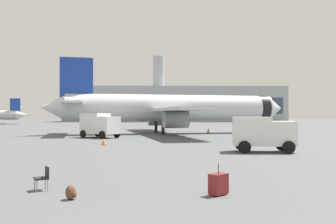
# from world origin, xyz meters

# --- Properties ---
(airplane_at_gate) EXTENTS (35.52, 32.28, 10.50)m
(airplane_at_gate) POSITION_xyz_m (1.46, 46.16, 3.66)
(airplane_at_gate) COLOR silver
(airplane_at_gate) RESTS_ON ground
(service_truck) EXTENTS (5.13, 4.71, 2.90)m
(service_truck) POSITION_xyz_m (-7.33, 37.25, 1.61)
(service_truck) COLOR white
(service_truck) RESTS_ON ground
(cargo_van) EXTENTS (4.57, 2.69, 2.60)m
(cargo_van) POSITION_xyz_m (7.57, 20.78, 1.45)
(cargo_van) COLOR white
(cargo_van) RESTS_ON ground
(safety_cone_near) EXTENTS (0.44, 0.44, 0.78)m
(safety_cone_near) POSITION_xyz_m (7.08, 48.26, 0.39)
(safety_cone_near) COLOR #F2590C
(safety_cone_near) RESTS_ON ground
(safety_cone_mid) EXTENTS (0.44, 0.44, 0.74)m
(safety_cone_mid) POSITION_xyz_m (-6.90, 39.16, 0.37)
(safety_cone_mid) COLOR #F2590C
(safety_cone_mid) RESTS_ON ground
(safety_cone_far) EXTENTS (0.44, 0.44, 0.65)m
(safety_cone_far) POSITION_xyz_m (-5.18, 26.95, 0.32)
(safety_cone_far) COLOR #F2590C
(safety_cone_far) RESTS_ON ground
(rolling_suitcase) EXTENTS (0.75, 0.72, 1.10)m
(rolling_suitcase) POSITION_xyz_m (2.07, 6.70, 0.39)
(rolling_suitcase) COLOR maroon
(rolling_suitcase) RESTS_ON ground
(traveller_backpack) EXTENTS (0.36, 0.40, 0.48)m
(traveller_backpack) POSITION_xyz_m (-2.86, 6.15, 0.23)
(traveller_backpack) COLOR brown
(traveller_backpack) RESTS_ON ground
(gate_chair) EXTENTS (0.65, 0.65, 0.86)m
(gate_chair) POSITION_xyz_m (-4.25, 7.63, 0.50)
(gate_chair) COLOR black
(gate_chair) RESTS_ON ground
(terminal_building) EXTENTS (82.04, 18.19, 25.05)m
(terminal_building) POSITION_xyz_m (4.86, 132.86, 6.67)
(terminal_building) COLOR #9EA3AD
(terminal_building) RESTS_ON ground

